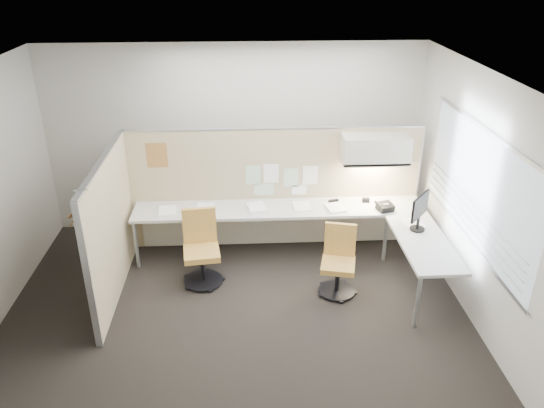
{
  "coord_description": "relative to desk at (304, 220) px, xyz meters",
  "views": [
    {
      "loc": [
        0.15,
        -5.26,
        3.93
      ],
      "look_at": [
        0.47,
        0.8,
        1.01
      ],
      "focal_mm": 35.0,
      "sensor_mm": 36.0,
      "label": 1
    }
  ],
  "objects": [
    {
      "name": "paper_stack_3",
      "position": [
        -0.02,
        0.16,
        0.14
      ],
      "size": [
        0.24,
        0.31,
        0.02
      ],
      "primitive_type": "cube",
      "rotation": [
        0.0,
        0.0,
        0.04
      ],
      "color": "white",
      "rests_on": "desk"
    },
    {
      "name": "floor",
      "position": [
        -0.93,
        -1.13,
        -0.61
      ],
      "size": [
        5.5,
        4.5,
        0.01
      ],
      "primitive_type": "cube",
      "color": "black",
      "rests_on": "ground"
    },
    {
      "name": "wall_back",
      "position": [
        -0.93,
        1.12,
        0.8
      ],
      "size": [
        5.5,
        0.02,
        2.8
      ],
      "primitive_type": "cube",
      "color": "beige",
      "rests_on": "ground"
    },
    {
      "name": "paper_stack_5",
      "position": [
        1.36,
        -0.43,
        0.14
      ],
      "size": [
        0.28,
        0.33,
        0.02
      ],
      "primitive_type": "cube",
      "rotation": [
        0.0,
        0.0,
        0.16
      ],
      "color": "white",
      "rests_on": "desk"
    },
    {
      "name": "chair_left",
      "position": [
        -1.38,
        -0.47,
        -0.15
      ],
      "size": [
        0.51,
        0.52,
        0.96
      ],
      "rotation": [
        0.0,
        0.0,
        0.12
      ],
      "color": "black",
      "rests_on": "floor"
    },
    {
      "name": "overhead_bin",
      "position": [
        0.97,
        0.26,
        0.91
      ],
      "size": [
        0.9,
        0.36,
        0.38
      ],
      "primitive_type": "cube",
      "color": "beige",
      "rests_on": "partition_back"
    },
    {
      "name": "phone",
      "position": [
        1.09,
        -0.02,
        0.18
      ],
      "size": [
        0.26,
        0.24,
        0.12
      ],
      "rotation": [
        0.0,
        0.0,
        0.31
      ],
      "color": "black",
      "rests_on": "desk"
    },
    {
      "name": "chair_right",
      "position": [
        0.35,
        -0.8,
        -0.19
      ],
      "size": [
        0.49,
        0.51,
        0.88
      ],
      "rotation": [
        0.0,
        0.0,
        -0.23
      ],
      "color": "black",
      "rests_on": "floor"
    },
    {
      "name": "paper_stack_1",
      "position": [
        -1.36,
        0.18,
        0.14
      ],
      "size": [
        0.25,
        0.31,
        0.02
      ],
      "primitive_type": "cube",
      "rotation": [
        0.0,
        0.0,
        -0.07
      ],
      "color": "white",
      "rests_on": "desk"
    },
    {
      "name": "paper_stack_2",
      "position": [
        -0.65,
        0.11,
        0.15
      ],
      "size": [
        0.29,
        0.34,
        0.05
      ],
      "primitive_type": "cube",
      "rotation": [
        0.0,
        0.0,
        0.2
      ],
      "color": "white",
      "rests_on": "desk"
    },
    {
      "name": "task_light_strip",
      "position": [
        0.97,
        0.26,
        0.7
      ],
      "size": [
        0.6,
        0.06,
        0.02
      ],
      "primitive_type": "cube",
      "color": "#FFEABF",
      "rests_on": "overhead_bin"
    },
    {
      "name": "monitor",
      "position": [
        1.37,
        -0.59,
        0.41
      ],
      "size": [
        0.31,
        0.37,
        0.48
      ],
      "rotation": [
        0.0,
        0.0,
        0.88
      ],
      "color": "black",
      "rests_on": "desk"
    },
    {
      "name": "wall_right",
      "position": [
        1.82,
        -1.13,
        0.8
      ],
      "size": [
        0.02,
        4.5,
        2.8
      ],
      "primitive_type": "cube",
      "color": "beige",
      "rests_on": "ground"
    },
    {
      "name": "partition_back",
      "position": [
        -0.38,
        0.47,
        0.27
      ],
      "size": [
        4.1,
        0.06,
        1.75
      ],
      "primitive_type": "cube",
      "color": "tan",
      "rests_on": "floor"
    },
    {
      "name": "wall_front",
      "position": [
        -0.93,
        -3.38,
        0.8
      ],
      "size": [
        5.5,
        0.02,
        2.8
      ],
      "primitive_type": "cube",
      "color": "beige",
      "rests_on": "ground"
    },
    {
      "name": "ceiling",
      "position": [
        -0.93,
        -1.13,
        2.2
      ],
      "size": [
        5.5,
        4.5,
        0.01
      ],
      "primitive_type": "cube",
      "color": "white",
      "rests_on": "wall_back"
    },
    {
      "name": "coat_hook",
      "position": [
        -2.51,
        -1.49,
        0.81
      ],
      "size": [
        0.18,
        0.47,
        1.41
      ],
      "color": "silver",
      "rests_on": "partition_left"
    },
    {
      "name": "stapler",
      "position": [
        0.44,
        0.26,
        0.15
      ],
      "size": [
        0.15,
        0.08,
        0.05
      ],
      "primitive_type": "cube",
      "rotation": [
        0.0,
        0.0,
        0.28
      ],
      "color": "black",
      "rests_on": "desk"
    },
    {
      "name": "desk",
      "position": [
        0.0,
        0.0,
        0.0
      ],
      "size": [
        4.0,
        2.07,
        0.73
      ],
      "color": "beige",
      "rests_on": "floor"
    },
    {
      "name": "paper_stack_4",
      "position": [
        0.43,
        0.07,
        0.14
      ],
      "size": [
        0.29,
        0.34,
        0.03
      ],
      "primitive_type": "cube",
      "rotation": [
        0.0,
        0.0,
        0.22
      ],
      "color": "white",
      "rests_on": "desk"
    },
    {
      "name": "poster",
      "position": [
        -1.98,
        0.44,
        0.82
      ],
      "size": [
        0.28,
        0.0,
        0.35
      ],
      "primitive_type": "cube",
      "color": "orange",
      "rests_on": "partition_back"
    },
    {
      "name": "pinned_papers",
      "position": [
        -0.3,
        0.44,
        0.43
      ],
      "size": [
        1.01,
        0.0,
        0.47
      ],
      "color": "#8CBF8C",
      "rests_on": "partition_back"
    },
    {
      "name": "paper_stack_0",
      "position": [
        -1.86,
        0.1,
        0.14
      ],
      "size": [
        0.26,
        0.32,
        0.03
      ],
      "primitive_type": "cube",
      "rotation": [
        0.0,
        0.0,
        0.11
      ],
      "color": "white",
      "rests_on": "desk"
    },
    {
      "name": "partition_left",
      "position": [
        -2.43,
        -0.63,
        0.27
      ],
      "size": [
        0.06,
        2.2,
        1.75
      ],
      "primitive_type": "cube",
      "color": "tan",
      "rests_on": "floor"
    },
    {
      "name": "window_pane",
      "position": [
        1.79,
        -1.13,
        0.95
      ],
      "size": [
        0.01,
        2.8,
        1.3
      ],
      "primitive_type": "cube",
      "color": "#9EAAB8",
      "rests_on": "wall_right"
    },
    {
      "name": "tape_dispenser",
      "position": [
        0.89,
        0.26,
        0.16
      ],
      "size": [
        0.1,
        0.07,
        0.06
      ],
      "primitive_type": "cube",
      "rotation": [
        0.0,
        0.0,
        -0.08
      ],
      "color": "black",
      "rests_on": "desk"
    }
  ]
}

